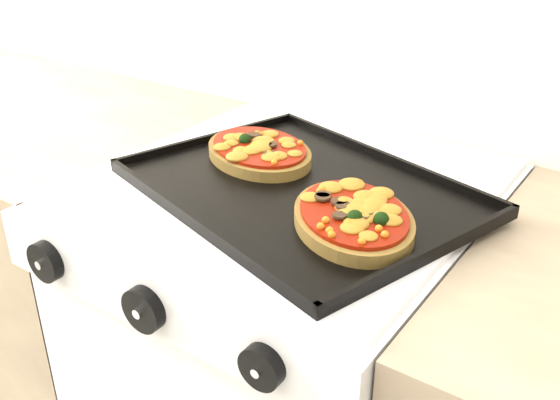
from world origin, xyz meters
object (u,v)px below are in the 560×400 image
Objects in this scene: stove at (290,392)px; pizza_right at (353,216)px; pizza_left at (259,149)px; baking_tray at (299,187)px.

pizza_right reaches higher than stove.
pizza_left is at bearing 166.49° from stove.
baking_tray is at bearing -26.40° from pizza_left.
pizza_right is (0.24, -0.12, 0.00)m from pizza_left.
pizza_left reaches higher than stove.
stove is 0.47m from baking_tray.
pizza_left is at bearing 170.30° from baking_tray.
stove is at bearing 149.10° from pizza_right.
baking_tray is 0.14m from pizza_right.
baking_tray is at bearing 154.86° from pizza_right.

